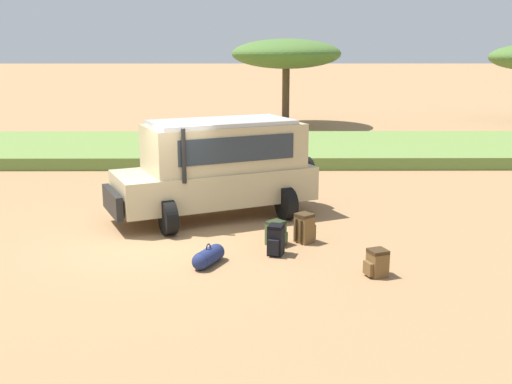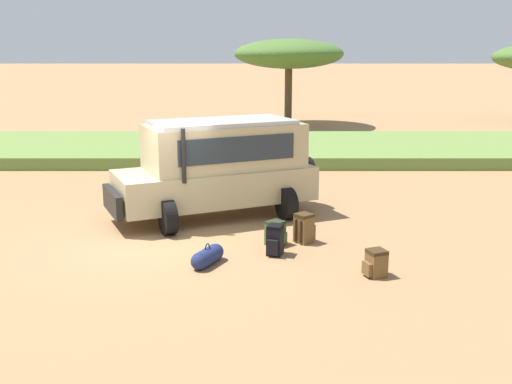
{
  "view_description": "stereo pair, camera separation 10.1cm",
  "coord_description": "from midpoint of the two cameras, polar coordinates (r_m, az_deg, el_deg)",
  "views": [
    {
      "loc": [
        2.11,
        -12.6,
        4.16
      ],
      "look_at": [
        2.21,
        0.53,
        1.0
      ],
      "focal_mm": 42.0,
      "sensor_mm": 36.0,
      "label": 1
    },
    {
      "loc": [
        2.22,
        -12.6,
        4.16
      ],
      "look_at": [
        2.21,
        0.53,
        1.0
      ],
      "focal_mm": 42.0,
      "sensor_mm": 36.0,
      "label": 2
    }
  ],
  "objects": [
    {
      "name": "ground_plane",
      "position": [
        13.45,
        -9.69,
        -4.69
      ],
      "size": [
        320.0,
        320.0,
        0.0
      ],
      "primitive_type": "plane",
      "color": "#9E754C"
    },
    {
      "name": "grass_bank",
      "position": [
        24.39,
        -5.52,
        4.16
      ],
      "size": [
        120.0,
        7.0,
        0.44
      ],
      "color": "olive",
      "rests_on": "ground_plane"
    },
    {
      "name": "safari_vehicle",
      "position": [
        15.0,
        -3.76,
        2.48
      ],
      "size": [
        5.37,
        3.86,
        2.44
      ],
      "color": "tan",
      "rests_on": "ground_plane"
    },
    {
      "name": "backpack_beside_front_wheel",
      "position": [
        13.17,
        4.44,
        -3.46
      ],
      "size": [
        0.5,
        0.49,
        0.66
      ],
      "color": "brown",
      "rests_on": "ground_plane"
    },
    {
      "name": "backpack_cluster_center",
      "position": [
        12.35,
        1.66,
        -4.62
      ],
      "size": [
        0.38,
        0.48,
        0.64
      ],
      "color": "black",
      "rests_on": "ground_plane"
    },
    {
      "name": "backpack_near_rear_wheel",
      "position": [
        11.47,
        11.19,
        -6.66
      ],
      "size": [
        0.48,
        0.43,
        0.52
      ],
      "color": "brown",
      "rests_on": "ground_plane"
    },
    {
      "name": "backpack_outermost",
      "position": [
        12.99,
        1.71,
        -3.95
      ],
      "size": [
        0.5,
        0.5,
        0.53
      ],
      "color": "#42562D",
      "rests_on": "ground_plane"
    },
    {
      "name": "duffel_bag_low_black_case",
      "position": [
        11.87,
        -4.79,
        -6.15
      ],
      "size": [
        0.61,
        0.9,
        0.44
      ],
      "color": "navy",
      "rests_on": "ground_plane"
    },
    {
      "name": "acacia_tree_left_mid",
      "position": [
        32.99,
        2.81,
        12.98
      ],
      "size": [
        5.86,
        6.15,
        4.67
      ],
      "color": "brown",
      "rests_on": "ground_plane"
    }
  ]
}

